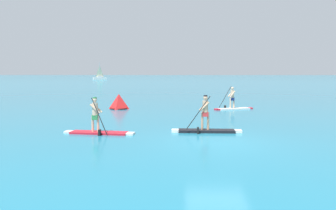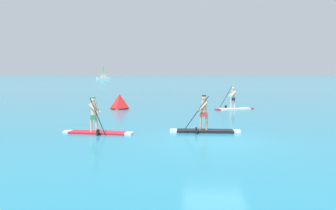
{
  "view_description": "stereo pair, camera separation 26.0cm",
  "coord_description": "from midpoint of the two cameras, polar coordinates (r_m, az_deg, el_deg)",
  "views": [
    {
      "loc": [
        -1.6,
        -12.99,
        2.85
      ],
      "look_at": [
        -2.21,
        7.91,
        0.67
      ],
      "focal_mm": 34.89,
      "sensor_mm": 36.0,
      "label": 1
    },
    {
      "loc": [
        -1.34,
        -12.99,
        2.85
      ],
      "look_at": [
        -2.21,
        7.91,
        0.67
      ],
      "focal_mm": 34.89,
      "sensor_mm": 36.0,
      "label": 2
    }
  ],
  "objects": [
    {
      "name": "ground",
      "position": [
        13.38,
        8.7,
        -6.42
      ],
      "size": [
        440.0,
        440.0,
        0.0
      ],
      "primitive_type": "plane",
      "color": "teal"
    },
    {
      "name": "paddleboarder_near_left",
      "position": [
        15.28,
        -11.89,
        -3.52
      ],
      "size": [
        3.31,
        1.04,
        1.74
      ],
      "rotation": [
        0.0,
        0.0,
        -0.12
      ],
      "color": "red",
      "rests_on": "ground"
    },
    {
      "name": "paddleboarder_mid_center",
      "position": [
        15.34,
        6.82,
        -3.46
      ],
      "size": [
        3.27,
        0.81,
        1.76
      ],
      "rotation": [
        0.0,
        0.0,
        3.13
      ],
      "color": "black",
      "rests_on": "ground"
    },
    {
      "name": "paddleboarder_far_right",
      "position": [
        24.78,
        11.68,
        0.08
      ],
      "size": [
        3.03,
        1.47,
        1.77
      ],
      "rotation": [
        0.0,
        0.0,
        3.49
      ],
      "color": "white",
      "rests_on": "ground"
    },
    {
      "name": "race_marker_buoy",
      "position": [
        24.98,
        -8.15,
        0.48
      ],
      "size": [
        1.39,
        1.39,
        1.12
      ],
      "color": "red",
      "rests_on": "ground"
    },
    {
      "name": "sailboat_left_horizon",
      "position": [
        110.11,
        -11.19,
        4.79
      ],
      "size": [
        4.32,
        3.09,
        5.75
      ],
      "rotation": [
        0.0,
        0.0,
        3.66
      ],
      "color": "white",
      "rests_on": "ground"
    }
  ]
}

